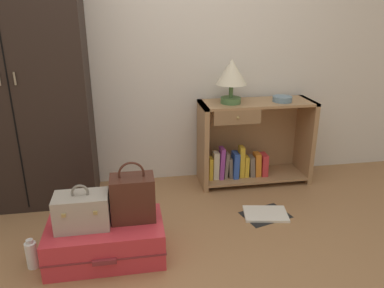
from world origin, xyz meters
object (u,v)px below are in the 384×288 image
at_px(table_lamp, 232,75).
at_px(open_book_on_floor, 266,214).
at_px(handbag, 133,197).
at_px(suitcase_large, 106,240).
at_px(train_case, 82,211).
at_px(wardrobe, 16,73).
at_px(bowl, 282,99).
at_px(bottle, 32,254).
at_px(bookshelf, 251,144).

bearing_deg(table_lamp, open_book_on_floor, -76.50).
relative_size(handbag, open_book_on_floor, 0.98).
bearing_deg(handbag, open_book_on_floor, 15.21).
relative_size(suitcase_large, open_book_on_floor, 1.82).
height_order(suitcase_large, train_case, train_case).
xyz_separation_m(table_lamp, handbag, (-0.86, -0.87, -0.60)).
bearing_deg(wardrobe, table_lamp, 0.77).
height_order(handbag, open_book_on_floor, handbag).
bearing_deg(bowl, open_book_on_floor, -118.27).
height_order(suitcase_large, bottle, suitcase_large).
bearing_deg(open_book_on_floor, bookshelf, 84.04).
bearing_deg(train_case, handbag, 8.12).
distance_m(wardrobe, handbag, 1.35).
relative_size(bottle, open_book_on_floor, 0.49).
bearing_deg(bookshelf, open_book_on_floor, -95.96).
xyz_separation_m(table_lamp, open_book_on_floor, (0.14, -0.60, -0.98)).
relative_size(handbag, bottle, 2.01).
relative_size(wardrobe, handbag, 5.36).
distance_m(wardrobe, bookshelf, 2.00).
bearing_deg(handbag, bookshelf, 40.09).
relative_size(table_lamp, open_book_on_floor, 0.92).
relative_size(bookshelf, handbag, 2.53).
distance_m(train_case, handbag, 0.32).
bearing_deg(suitcase_large, open_book_on_floor, 14.73).
relative_size(train_case, handbag, 0.83).
height_order(bottle, open_book_on_floor, bottle).
bearing_deg(bowl, bottle, -154.76).
distance_m(bookshelf, bottle, 1.98).
bearing_deg(open_book_on_floor, bottle, -168.22).
distance_m(suitcase_large, open_book_on_floor, 1.24).
bearing_deg(open_book_on_floor, table_lamp, 103.50).
bearing_deg(handbag, bowl, 32.87).
height_order(bookshelf, open_book_on_floor, bookshelf).
xyz_separation_m(wardrobe, handbag, (0.81, -0.85, -0.67)).
xyz_separation_m(bowl, bottle, (-1.95, -0.92, -0.68)).
relative_size(table_lamp, train_case, 1.13).
bearing_deg(open_book_on_floor, suitcase_large, -165.27).
bearing_deg(bookshelf, bowl, -11.95).
relative_size(train_case, bottle, 1.66).
height_order(table_lamp, train_case, table_lamp).
xyz_separation_m(train_case, open_book_on_floor, (1.32, 0.32, -0.34)).
height_order(wardrobe, handbag, wardrobe).
bearing_deg(bookshelf, table_lamp, -171.76).
bearing_deg(handbag, suitcase_large, -167.93).
bearing_deg(wardrobe, open_book_on_floor, -17.65).
distance_m(table_lamp, handbag, 1.37).
height_order(bookshelf, suitcase_large, bookshelf).
height_order(suitcase_large, open_book_on_floor, suitcase_large).
xyz_separation_m(suitcase_large, train_case, (-0.13, -0.00, 0.23)).
relative_size(bowl, bottle, 0.84).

